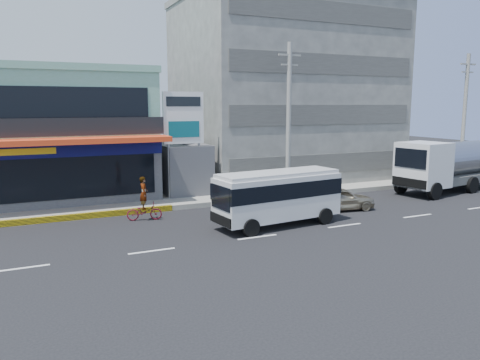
% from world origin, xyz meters
% --- Properties ---
extents(ground, '(120.00, 120.00, 0.00)m').
position_xyz_m(ground, '(0.00, 0.00, 0.00)').
color(ground, black).
rests_on(ground, ground).
extents(sidewalk, '(70.00, 5.00, 0.30)m').
position_xyz_m(sidewalk, '(5.00, 9.50, 0.15)').
color(sidewalk, gray).
rests_on(sidewalk, ground).
extents(shop_building, '(12.40, 11.70, 8.00)m').
position_xyz_m(shop_building, '(-8.00, 13.95, 4.00)').
color(shop_building, '#414246').
rests_on(shop_building, ground).
extents(concrete_building, '(16.00, 12.00, 14.00)m').
position_xyz_m(concrete_building, '(10.00, 15.00, 7.00)').
color(concrete_building, gray).
rests_on(concrete_building, ground).
extents(gap_structure, '(3.00, 6.00, 3.50)m').
position_xyz_m(gap_structure, '(0.00, 12.00, 1.75)').
color(gap_structure, '#414246').
rests_on(gap_structure, ground).
extents(satellite_dish, '(1.50, 1.50, 0.15)m').
position_xyz_m(satellite_dish, '(0.00, 11.00, 3.58)').
color(satellite_dish, slate).
rests_on(satellite_dish, gap_structure).
extents(billboard, '(2.60, 0.18, 6.90)m').
position_xyz_m(billboard, '(-0.50, 9.20, 4.93)').
color(billboard, gray).
rests_on(billboard, ground).
extents(utility_pole_near, '(1.60, 0.30, 10.00)m').
position_xyz_m(utility_pole_near, '(6.00, 7.40, 5.15)').
color(utility_pole_near, '#999993').
rests_on(utility_pole_near, ground).
extents(utility_pole_far, '(1.60, 0.30, 10.00)m').
position_xyz_m(utility_pole_far, '(22.00, 7.40, 5.15)').
color(utility_pole_far, '#999993').
rests_on(utility_pole_far, ground).
extents(minibus, '(6.82, 2.88, 2.78)m').
position_xyz_m(minibus, '(1.93, 1.50, 1.66)').
color(minibus, silver).
rests_on(minibus, ground).
extents(sedan, '(4.25, 2.21, 1.38)m').
position_xyz_m(sedan, '(6.94, 3.02, 0.69)').
color(sedan, tan).
rests_on(sedan, ground).
extents(tanker_truck, '(9.47, 4.09, 3.62)m').
position_xyz_m(tanker_truck, '(17.45, 4.67, 1.94)').
color(tanker_truck, silver).
rests_on(tanker_truck, ground).
extents(motorcycle_rider, '(1.94, 1.04, 2.36)m').
position_xyz_m(motorcycle_rider, '(-4.00, 5.44, 0.78)').
color(motorcycle_rider, '#570C1A').
rests_on(motorcycle_rider, ground).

